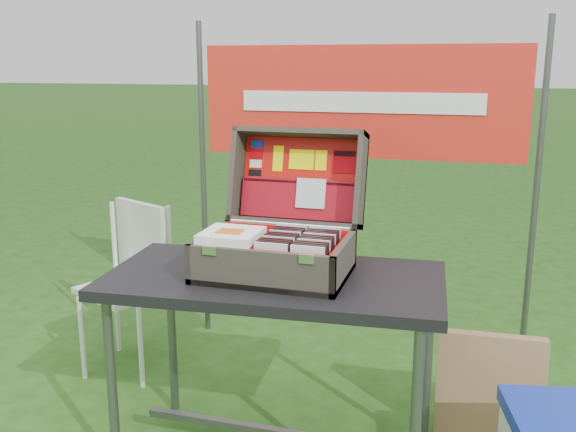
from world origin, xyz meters
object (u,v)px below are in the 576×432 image
(table, at_px, (275,371))
(cardboard_box, at_px, (490,388))
(suitcase, at_px, (279,206))
(chair, at_px, (126,291))

(table, distance_m, cardboard_box, 0.89)
(table, distance_m, suitcase, 0.62)
(chair, xyz_separation_m, cardboard_box, (1.71, -0.14, -0.19))
(cardboard_box, bearing_deg, suitcase, -159.60)
(suitcase, bearing_deg, cardboard_box, 23.03)
(chair, distance_m, cardboard_box, 1.72)
(suitcase, relative_size, cardboard_box, 1.21)
(table, distance_m, chair, 1.07)
(chair, height_order, cardboard_box, chair)
(suitcase, height_order, chair, suitcase)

